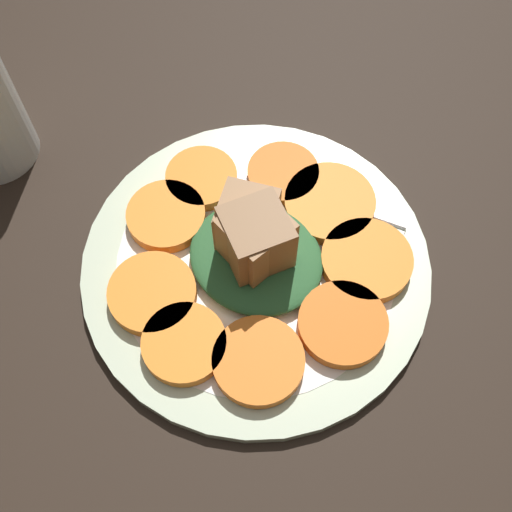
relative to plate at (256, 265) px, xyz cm
name	(u,v)px	position (x,y,z in cm)	size (l,w,h in cm)	color
table_slab	(256,274)	(0.00, 0.00, -1.52)	(120.00, 120.00, 2.00)	black
plate	(256,265)	(0.00, 0.00, 0.00)	(27.32, 27.32, 1.05)	beige
carrot_slice_0	(283,174)	(2.97, -7.70, 1.12)	(5.93, 5.93, 1.07)	orange
carrot_slice_1	(202,178)	(8.10, -3.30, 1.12)	(5.92, 5.92, 1.07)	orange
carrot_slice_2	(166,216)	(8.08, 1.23, 1.12)	(6.32, 6.32, 1.07)	orange
carrot_slice_3	(152,293)	(4.48, 7.02, 1.12)	(6.68, 6.68, 1.07)	orange
carrot_slice_4	(182,342)	(0.17, 8.65, 1.12)	(6.18, 6.18, 1.07)	orange
carrot_slice_5	(258,361)	(-5.07, 6.48, 1.12)	(6.66, 6.66, 1.07)	orange
carrot_slice_6	(343,324)	(-8.33, 0.51, 1.12)	(6.64, 6.64, 1.07)	orange
carrot_slice_7	(366,260)	(-6.92, -5.00, 1.12)	(7.08, 7.08, 1.07)	orange
carrot_slice_8	(330,203)	(-1.72, -7.64, 1.12)	(7.36, 7.36, 1.07)	orange
center_pile	(255,243)	(0.22, -0.15, 3.18)	(10.63, 9.56, 6.18)	#2D6033
fork	(291,199)	(1.13, -6.32, 0.78)	(19.82, 6.48, 0.40)	silver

